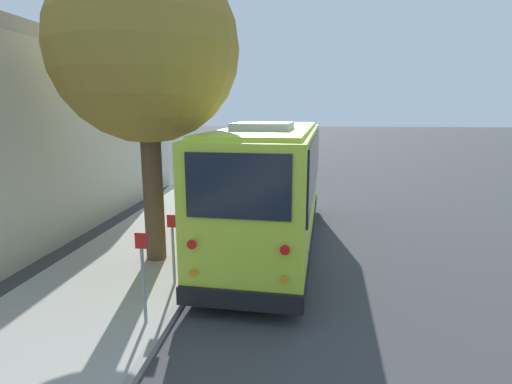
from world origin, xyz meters
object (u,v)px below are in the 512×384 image
object	(u,v)px
shuttle_bus	(272,180)
parked_sedan_maroon	(288,141)
parked_sedan_blue	(285,146)
street_tree	(147,36)
parked_sedan_black	(285,155)
sign_post_far	(173,248)
parked_sedan_navy	(279,167)
sign_post_near	(143,277)

from	to	relation	value
shuttle_bus	parked_sedan_maroon	world-z (taller)	shuttle_bus
parked_sedan_blue	street_tree	bearing A→B (deg)	170.75
street_tree	parked_sedan_maroon	bearing A→B (deg)	-3.91
parked_sedan_black	sign_post_far	world-z (taller)	sign_post_far
parked_sedan_navy	street_tree	world-z (taller)	street_tree
parked_sedan_blue	parked_sedan_maroon	world-z (taller)	parked_sedan_maroon
shuttle_bus	sign_post_near	size ratio (longest dim) A/B	5.42
sign_post_near	sign_post_far	bearing A→B (deg)	0.00
parked_sedan_navy	sign_post_far	bearing A→B (deg)	177.37
sign_post_near	shuttle_bus	bearing A→B (deg)	-21.54
parked_sedan_blue	street_tree	size ratio (longest dim) A/B	0.56
parked_sedan_black	shuttle_bus	bearing A→B (deg)	177.03
shuttle_bus	sign_post_far	world-z (taller)	shuttle_bus
shuttle_bus	sign_post_near	xyz separation A→B (m)	(-4.81, 1.90, -0.93)
shuttle_bus	parked_sedan_blue	bearing A→B (deg)	4.94
parked_sedan_black	street_tree	distance (m)	20.12
street_tree	sign_post_far	size ratio (longest dim) A/B	5.13
shuttle_bus	parked_sedan_navy	xyz separation A→B (m)	(11.85, 0.46, -1.36)
parked_sedan_navy	street_tree	size ratio (longest dim) A/B	0.54
parked_sedan_navy	sign_post_near	bearing A→B (deg)	177.92
parked_sedan_blue	shuttle_bus	bearing A→B (deg)	176.95
parked_sedan_navy	sign_post_near	world-z (taller)	sign_post_near
parked_sedan_blue	sign_post_far	xyz separation A→B (m)	(-28.07, 1.27, 0.36)
parked_sedan_blue	street_tree	world-z (taller)	street_tree
shuttle_bus	parked_sedan_navy	size ratio (longest dim) A/B	2.10
shuttle_bus	street_tree	world-z (taller)	street_tree
parked_sedan_black	sign_post_near	bearing A→B (deg)	171.96
parked_sedan_blue	sign_post_far	world-z (taller)	sign_post_far
parked_sedan_maroon	street_tree	world-z (taller)	street_tree
sign_post_near	sign_post_far	xyz separation A→B (m)	(1.66, 0.00, -0.06)
parked_sedan_maroon	sign_post_far	size ratio (longest dim) A/B	2.70
parked_sedan_maroon	sign_post_near	size ratio (longest dim) A/B	2.51
street_tree	sign_post_near	distance (m)	5.66
shuttle_bus	sign_post_far	distance (m)	3.81
shuttle_bus	street_tree	size ratio (longest dim) A/B	1.14
shuttle_bus	parked_sedan_navy	bearing A→B (deg)	5.72
parked_sedan_black	parked_sedan_blue	size ratio (longest dim) A/B	1.03
parked_sedan_navy	sign_post_near	size ratio (longest dim) A/B	2.58
street_tree	shuttle_bus	bearing A→B (deg)	-60.49
parked_sedan_maroon	street_tree	xyz separation A→B (m)	(-33.00, 2.25, 4.98)
parked_sedan_navy	street_tree	distance (m)	14.55
shuttle_bus	parked_sedan_blue	world-z (taller)	shuttle_bus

